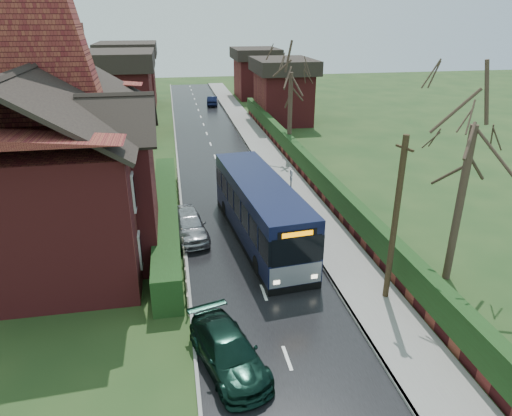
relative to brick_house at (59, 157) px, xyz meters
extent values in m
plane|color=#364B20|center=(8.73, -4.78, -4.38)|extent=(140.00, 140.00, 0.00)
cube|color=black|center=(8.73, 5.22, -4.37)|extent=(6.00, 100.00, 0.02)
cube|color=slate|center=(12.98, 5.22, -4.31)|extent=(2.50, 100.00, 0.14)
cube|color=gray|center=(11.78, 5.22, -4.31)|extent=(0.12, 100.00, 0.14)
cube|color=gray|center=(5.68, 5.22, -4.33)|extent=(0.12, 100.00, 0.10)
cube|color=black|center=(4.83, 0.22, -3.58)|extent=(1.20, 16.00, 1.60)
cube|color=maroon|center=(14.53, 5.22, -4.08)|extent=(0.30, 50.00, 0.60)
cube|color=black|center=(14.53, 5.22, -3.18)|extent=(0.60, 50.00, 1.20)
cube|color=maroon|center=(-0.27, 0.22, -1.38)|extent=(8.00, 14.00, 6.00)
cube|color=maroon|center=(3.23, -2.78, -1.38)|extent=(2.50, 4.00, 6.00)
cube|color=brown|center=(0.73, 4.22, 4.82)|extent=(0.90, 1.40, 2.20)
cube|color=silver|center=(3.78, -4.78, -2.78)|extent=(0.08, 1.20, 1.60)
cube|color=black|center=(3.81, -4.78, -2.78)|extent=(0.03, 0.95, 1.35)
cube|color=silver|center=(3.78, -4.78, -0.18)|extent=(0.08, 1.20, 1.60)
cube|color=black|center=(3.81, -4.78, -0.18)|extent=(0.03, 0.95, 1.35)
cube|color=silver|center=(3.78, -0.78, -2.78)|extent=(0.08, 1.20, 1.60)
cube|color=black|center=(3.81, -0.78, -2.78)|extent=(0.03, 0.95, 1.35)
cube|color=silver|center=(3.78, -0.78, -0.18)|extent=(0.08, 1.20, 1.60)
cube|color=black|center=(3.81, -0.78, -0.18)|extent=(0.03, 0.95, 1.35)
cube|color=silver|center=(3.78, 3.22, -2.78)|extent=(0.08, 1.20, 1.60)
cube|color=black|center=(3.81, 3.22, -2.78)|extent=(0.03, 0.95, 1.35)
cube|color=silver|center=(3.78, 3.22, -0.18)|extent=(0.08, 1.20, 1.60)
cube|color=black|center=(3.81, 3.22, -0.18)|extent=(0.03, 0.95, 1.35)
cube|color=silver|center=(3.78, 5.72, -2.78)|extent=(0.08, 1.20, 1.60)
cube|color=black|center=(3.81, 5.72, -2.78)|extent=(0.03, 0.95, 1.35)
cube|color=silver|center=(3.78, 5.72, -0.18)|extent=(0.08, 1.20, 1.60)
cube|color=black|center=(3.81, 5.72, -0.18)|extent=(0.03, 0.95, 1.35)
cube|color=black|center=(9.53, -1.84, -3.51)|extent=(3.33, 10.57, 1.08)
cube|color=black|center=(9.53, -1.84, -2.40)|extent=(3.35, 10.57, 1.13)
cube|color=black|center=(9.53, -1.84, -1.52)|extent=(3.33, 10.57, 0.62)
cube|color=black|center=(9.53, -1.84, -4.21)|extent=(3.33, 10.57, 0.33)
cube|color=gray|center=(10.02, -6.96, -3.52)|extent=(2.27, 0.33, 0.94)
cube|color=black|center=(10.02, -6.99, -2.39)|extent=(2.12, 0.28, 1.23)
cube|color=black|center=(10.02, -6.99, -1.64)|extent=(1.65, 0.24, 0.33)
cube|color=#FF8C00|center=(10.03, -7.03, -1.64)|extent=(1.30, 0.16, 0.21)
cube|color=black|center=(10.02, -6.97, -4.17)|extent=(2.32, 0.36, 0.28)
cube|color=#FFF2CC|center=(9.20, -7.10, -3.71)|extent=(0.27, 0.07, 0.17)
cube|color=#FFF2CC|center=(10.85, -6.94, -3.71)|extent=(0.27, 0.07, 0.17)
cylinder|color=black|center=(8.79, -5.25, -3.92)|extent=(0.35, 0.93, 0.91)
cylinder|color=black|center=(10.91, -5.05, -3.92)|extent=(0.35, 0.93, 0.91)
cylinder|color=black|center=(8.16, 1.37, -3.92)|extent=(0.35, 0.93, 0.91)
cylinder|color=black|center=(10.28, 1.57, -3.92)|extent=(0.35, 0.93, 0.91)
imported|color=#A1A1A6|center=(5.93, -0.92, -3.67)|extent=(2.18, 4.29, 1.40)
imported|color=black|center=(6.75, -10.78, -3.77)|extent=(2.73, 4.47, 1.21)
imported|color=black|center=(10.73, 36.01, -3.79)|extent=(1.70, 3.69, 1.17)
cylinder|color=slate|center=(11.93, 1.22, -3.06)|extent=(0.08, 0.08, 2.63)
cube|color=silver|center=(11.93, 1.22, -1.94)|extent=(0.06, 0.39, 0.30)
cube|color=silver|center=(11.93, 1.22, -2.31)|extent=(0.05, 0.36, 0.26)
cylinder|color=black|center=(13.53, -8.08, -0.96)|extent=(0.23, 0.23, 6.83)
cube|color=black|center=(13.53, -8.08, 1.96)|extent=(0.29, 0.87, 0.08)
cylinder|color=#3A2C22|center=(16.88, -7.07, -0.97)|extent=(0.33, 0.33, 6.81)
cylinder|color=#372920|center=(14.73, 12.53, -1.07)|extent=(0.36, 0.36, 6.61)
cylinder|color=#32281D|center=(-1.64, 12.95, -0.69)|extent=(0.34, 0.34, 7.37)
camera|label=1|loc=(5.48, -22.54, 6.34)|focal=32.00mm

